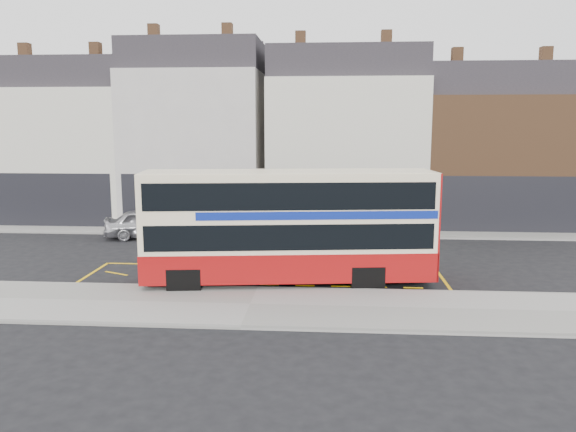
# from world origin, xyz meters

# --- Properties ---
(ground) EXTENTS (120.00, 120.00, 0.00)m
(ground) POSITION_xyz_m (0.00, 0.00, 0.00)
(ground) COLOR black
(ground) RESTS_ON ground
(pavement) EXTENTS (40.00, 4.00, 0.15)m
(pavement) POSITION_xyz_m (0.00, -2.30, 0.07)
(pavement) COLOR #989690
(pavement) RESTS_ON ground
(kerb) EXTENTS (40.00, 0.15, 0.15)m
(kerb) POSITION_xyz_m (0.00, -0.38, 0.07)
(kerb) COLOR gray
(kerb) RESTS_ON ground
(far_pavement) EXTENTS (50.00, 3.00, 0.15)m
(far_pavement) POSITION_xyz_m (0.00, 11.00, 0.07)
(far_pavement) COLOR #989690
(far_pavement) RESTS_ON ground
(road_markings) EXTENTS (14.00, 3.40, 0.01)m
(road_markings) POSITION_xyz_m (0.00, 1.60, 0.01)
(road_markings) COLOR yellow
(road_markings) RESTS_ON ground
(terrace_far_left) EXTENTS (8.00, 8.01, 10.80)m
(terrace_far_left) POSITION_xyz_m (-13.50, 14.99, 4.82)
(terrace_far_left) COLOR silver
(terrace_far_left) RESTS_ON ground
(terrace_left) EXTENTS (8.00, 8.01, 11.80)m
(terrace_left) POSITION_xyz_m (-5.50, 14.99, 5.32)
(terrace_left) COLOR beige
(terrace_left) RESTS_ON ground
(terrace_green_shop) EXTENTS (9.00, 8.01, 11.30)m
(terrace_green_shop) POSITION_xyz_m (3.50, 14.99, 5.07)
(terrace_green_shop) COLOR silver
(terrace_green_shop) RESTS_ON ground
(terrace_right) EXTENTS (9.00, 8.01, 10.30)m
(terrace_right) POSITION_xyz_m (12.50, 14.99, 4.57)
(terrace_right) COLOR brown
(terrace_right) RESTS_ON ground
(double_decker_bus) EXTENTS (10.89, 3.72, 4.26)m
(double_decker_bus) POSITION_xyz_m (1.09, 0.60, 2.24)
(double_decker_bus) COLOR #FFECC2
(double_decker_bus) RESTS_ON ground
(bus_stop_post) EXTENTS (0.74, 0.15, 2.94)m
(bus_stop_post) POSITION_xyz_m (-3.49, -0.39, 1.92)
(bus_stop_post) COLOR black
(bus_stop_post) RESTS_ON pavement
(car_silver) EXTENTS (4.84, 2.91, 1.54)m
(car_silver) POSITION_xyz_m (-6.96, 8.83, 0.77)
(car_silver) COLOR #B5B5BA
(car_silver) RESTS_ON ground
(car_grey) EXTENTS (4.11, 1.76, 1.32)m
(car_grey) POSITION_xyz_m (-3.93, 9.01, 0.66)
(car_grey) COLOR #3B3D42
(car_grey) RESTS_ON ground
(car_white) EXTENTS (4.79, 2.70, 1.31)m
(car_white) POSITION_xyz_m (5.51, 9.56, 0.66)
(car_white) COLOR silver
(car_white) RESTS_ON ground
(street_tree_left) EXTENTS (2.44, 2.44, 5.27)m
(street_tree_left) POSITION_xyz_m (-13.96, 12.05, 3.59)
(street_tree_left) COLOR black
(street_tree_left) RESTS_ON ground
(street_tree_right) EXTENTS (2.49, 2.49, 5.37)m
(street_tree_right) POSITION_xyz_m (4.19, 12.08, 3.66)
(street_tree_right) COLOR black
(street_tree_right) RESTS_ON ground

